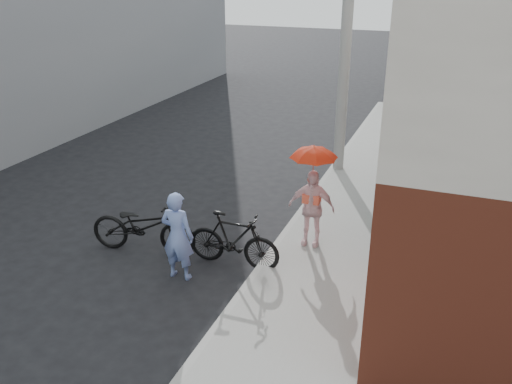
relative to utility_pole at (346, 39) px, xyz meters
The scene contains 11 objects.
ground 7.03m from the utility_pole, 100.39° to the right, with size 80.00×80.00×0.00m, color black.
sidewalk 5.37m from the utility_pole, 75.96° to the right, with size 2.20×24.00×0.12m, color gray.
curb 5.28m from the utility_pole, 92.29° to the right, with size 0.12×24.00×0.12m, color #9E9E99.
utility_pole is the anchor object (origin of this frame).
officer 6.93m from the utility_pole, 103.08° to the right, with size 0.60×0.39×1.65m, color #748CCE.
bike_left 6.85m from the utility_pole, 114.07° to the right, with size 0.73×2.10×1.11m, color black.
bike_right 6.30m from the utility_pole, 97.14° to the right, with size 0.50×1.78×1.07m, color black.
kimono_woman 5.11m from the utility_pole, 84.12° to the right, with size 0.90×0.37×1.53m, color #F7CFD3.
parasol 4.64m from the utility_pole, 84.12° to the right, with size 0.85×0.85×0.75m, color #F5411C.
planter 4.83m from the utility_pole, 57.55° to the right, with size 0.37×0.37×0.20m, color black.
potted_plant 4.54m from the utility_pole, 57.55° to the right, with size 0.62×0.54×0.69m, color #346E2C.
Camera 1 is at (3.94, -7.56, 5.21)m, focal length 38.00 mm.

